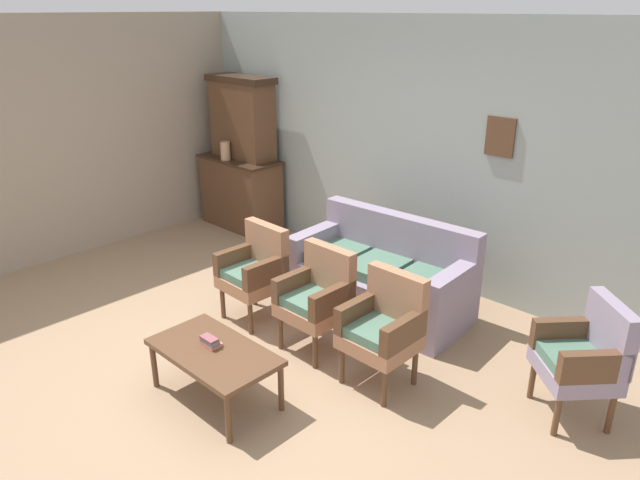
% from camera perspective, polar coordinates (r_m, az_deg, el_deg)
% --- Properties ---
extents(ground_plane, '(7.68, 7.68, 0.00)m').
position_cam_1_polar(ground_plane, '(4.99, -9.32, -12.11)').
color(ground_plane, '#997A5B').
extents(wall_back_with_decor, '(6.40, 0.09, 2.70)m').
position_cam_1_polar(wall_back_with_decor, '(6.23, 9.65, 8.40)').
color(wall_back_with_decor, '#939E99').
rests_on(wall_back_with_decor, ground).
extents(wall_left_side, '(0.06, 5.20, 2.70)m').
position_cam_1_polar(wall_left_side, '(7.19, -26.02, 8.28)').
color(wall_left_side, gray).
rests_on(wall_left_side, ground).
extents(side_cabinet, '(1.16, 0.55, 0.93)m').
position_cam_1_polar(side_cabinet, '(7.86, -7.68, 4.62)').
color(side_cabinet, brown).
rests_on(side_cabinet, ground).
extents(cabinet_upper_hutch, '(0.99, 0.38, 1.03)m').
position_cam_1_polar(cabinet_upper_hutch, '(7.69, -7.58, 11.78)').
color(cabinet_upper_hutch, brown).
rests_on(cabinet_upper_hutch, side_cabinet).
extents(vase_on_cabinet, '(0.13, 0.13, 0.24)m').
position_cam_1_polar(vase_on_cabinet, '(7.65, -9.19, 8.56)').
color(vase_on_cabinet, tan).
rests_on(vase_on_cabinet, side_cabinet).
extents(floral_couch, '(1.76, 0.89, 0.90)m').
position_cam_1_polar(floral_couch, '(5.68, 6.02, -3.69)').
color(floral_couch, gray).
rests_on(floral_couch, ground).
extents(armchair_row_middle, '(0.53, 0.50, 0.90)m').
position_cam_1_polar(armchair_row_middle, '(5.46, -6.33, -2.80)').
color(armchair_row_middle, '#9E6B4C').
rests_on(armchair_row_middle, ground).
extents(armchair_near_couch_end, '(0.53, 0.50, 0.90)m').
position_cam_1_polar(armchair_near_couch_end, '(4.95, -0.26, -5.40)').
color(armchair_near_couch_end, '#9E6B4C').
rests_on(armchair_near_couch_end, ground).
extents(armchair_by_doorway, '(0.52, 0.49, 0.90)m').
position_cam_1_polar(armchair_by_doorway, '(4.53, 6.23, -8.24)').
color(armchair_by_doorway, '#9E6B4C').
rests_on(armchair_by_doorway, ground).
extents(wingback_chair_by_fireplace, '(0.71, 0.71, 0.90)m').
position_cam_1_polar(wingback_chair_by_fireplace, '(4.55, 24.31, -10.15)').
color(wingback_chair_by_fireplace, gray).
rests_on(wingback_chair_by_fireplace, ground).
extents(coffee_table, '(1.00, 0.56, 0.42)m').
position_cam_1_polar(coffee_table, '(4.46, -10.27, -10.93)').
color(coffee_table, brown).
rests_on(coffee_table, ground).
extents(book_stack_on_table, '(0.15, 0.10, 0.07)m').
position_cam_1_polar(book_stack_on_table, '(4.47, -10.60, -9.70)').
color(book_stack_on_table, '#D67A60').
rests_on(book_stack_on_table, coffee_table).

